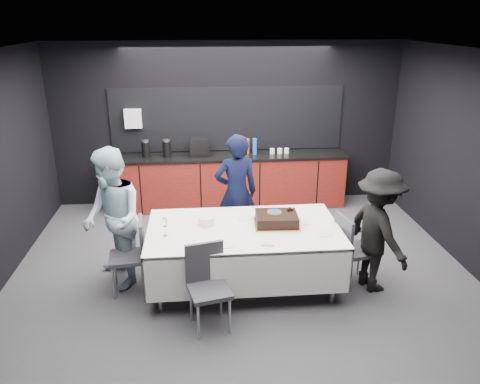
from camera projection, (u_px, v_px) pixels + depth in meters
name	position (u px, v px, depth m)	size (l,w,h in m)	color
ground	(241.00, 267.00, 6.30)	(6.00, 6.00, 0.00)	#414146
room_shell	(241.00, 132.00, 5.64)	(6.04, 5.04, 2.82)	white
kitchenette	(228.00, 176.00, 8.17)	(4.10, 0.64, 2.05)	#60130F
party_table	(244.00, 238.00, 5.70)	(2.32, 1.32, 0.78)	#99999E
cake_assembly	(277.00, 219.00, 5.72)	(0.57, 0.47, 0.17)	gold
plate_stack	(206.00, 220.00, 5.72)	(0.21, 0.21, 0.10)	white
loose_plate_near	(226.00, 244.00, 5.23)	(0.21, 0.21, 0.01)	white
loose_plate_right_a	(303.00, 222.00, 5.79)	(0.20, 0.20, 0.01)	white
loose_plate_right_b	(324.00, 233.00, 5.50)	(0.22, 0.22, 0.01)	white
loose_plate_far	(245.00, 218.00, 5.91)	(0.20, 0.20, 0.01)	white
fork_pile	(268.00, 243.00, 5.23)	(0.15, 0.09, 0.02)	white
champagne_flute	(165.00, 223.00, 5.38)	(0.06, 0.06, 0.22)	white
chair_left	(133.00, 250.00, 5.62)	(0.46, 0.46, 0.92)	#323237
chair_right	(350.00, 245.00, 5.74)	(0.50, 0.50, 0.92)	#323237
chair_near	(207.00, 280.00, 4.99)	(0.51, 0.51, 0.92)	#323237
person_center	(236.00, 193.00, 6.56)	(0.62, 0.40, 1.69)	black
person_left	(112.00, 219.00, 5.64)	(0.85, 0.66, 1.75)	silver
person_right	(378.00, 231.00, 5.59)	(0.99, 0.57, 1.53)	black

